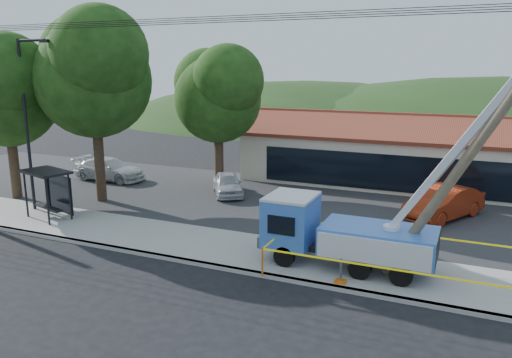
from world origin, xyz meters
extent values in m
plane|color=black|center=(0.00, 0.00, 0.00)|extent=(120.00, 120.00, 0.00)
cube|color=gray|center=(0.00, 2.10, 0.07)|extent=(60.00, 0.25, 0.15)
cube|color=gray|center=(0.00, 4.00, 0.07)|extent=(60.00, 4.00, 0.15)
cube|color=#28282B|center=(0.00, 12.00, 0.05)|extent=(60.00, 12.00, 0.10)
cube|color=beige|center=(4.00, 20.00, 1.70)|extent=(22.00, 8.00, 3.40)
cube|color=black|center=(4.00, 15.98, 1.43)|extent=(18.04, 0.08, 2.21)
cube|color=maroon|center=(4.00, 18.00, 3.90)|extent=(22.50, 4.53, 1.52)
cube|color=maroon|center=(4.00, 22.00, 3.90)|extent=(22.50, 4.53, 1.52)
cube|color=maroon|center=(4.00, 20.00, 4.55)|extent=(22.50, 0.30, 0.25)
cylinder|color=black|center=(-14.00, 5.00, 4.50)|extent=(0.16, 0.16, 9.00)
cylinder|color=black|center=(-13.10, 5.00, 8.90)|extent=(1.80, 0.14, 0.14)
cube|color=black|center=(-12.20, 5.00, 8.85)|extent=(0.50, 0.22, 0.15)
cylinder|color=#332316|center=(-12.00, 8.00, 2.53)|extent=(0.56, 0.56, 5.06)
sphere|color=#16350E|center=(-12.00, 8.00, 6.90)|extent=(6.30, 6.30, 6.30)
sphere|color=#16350E|center=(-13.26, 8.84, 8.05)|extent=(5.04, 5.04, 5.04)
sphere|color=#16350E|center=(-10.74, 7.16, 8.28)|extent=(5.04, 5.04, 5.04)
cylinder|color=#332316|center=(-17.00, 6.50, 2.20)|extent=(0.56, 0.56, 4.40)
sphere|color=#16350E|center=(-17.00, 6.50, 6.00)|extent=(5.70, 5.70, 5.70)
sphere|color=#16350E|center=(-18.14, 7.26, 7.00)|extent=(4.56, 4.56, 4.56)
sphere|color=#16350E|center=(-15.86, 5.74, 7.20)|extent=(4.56, 4.56, 4.56)
cylinder|color=#332316|center=(-7.00, 13.00, 2.09)|extent=(0.56, 0.56, 4.18)
sphere|color=#16350E|center=(-7.00, 13.00, 5.70)|extent=(5.25, 5.25, 5.25)
sphere|color=#16350E|center=(-8.05, 13.70, 6.65)|extent=(4.20, 4.20, 4.20)
sphere|color=#16350E|center=(-5.95, 12.30, 6.84)|extent=(4.20, 4.20, 4.20)
ellipsoid|color=#1D3814|center=(-15.00, 55.00, 0.00)|extent=(78.40, 56.00, 28.00)
ellipsoid|color=#1D3814|center=(10.00, 55.00, 0.00)|extent=(89.60, 64.00, 32.00)
cylinder|color=black|center=(0.00, 3.10, 9.23)|extent=(60.00, 0.02, 0.02)
cylinder|color=black|center=(0.00, 3.60, 9.35)|extent=(60.00, 0.02, 0.02)
cylinder|color=black|center=(0.00, 4.10, 9.47)|extent=(60.00, 0.02, 0.02)
cylinder|color=black|center=(0.00, 4.50, 9.59)|extent=(60.00, 0.02, 0.02)
cylinder|color=black|center=(1.06, 3.06, 0.54)|extent=(0.82, 0.27, 0.82)
cylinder|color=black|center=(1.06, 4.96, 0.54)|extent=(0.82, 0.27, 0.82)
cylinder|color=black|center=(3.96, 3.06, 0.54)|extent=(0.82, 0.27, 0.82)
cylinder|color=black|center=(3.96, 4.96, 0.54)|extent=(0.82, 0.27, 0.82)
cylinder|color=black|center=(5.41, 3.06, 0.54)|extent=(0.82, 0.27, 0.82)
cylinder|color=black|center=(5.41, 4.96, 0.54)|extent=(0.82, 0.27, 0.82)
cube|color=black|center=(3.42, 4.01, 0.77)|extent=(5.98, 0.91, 0.23)
cube|color=#3876C9|center=(0.97, 4.01, 1.68)|extent=(1.81, 2.18, 1.90)
cube|color=silver|center=(0.97, 4.01, 2.67)|extent=(1.81, 2.18, 0.11)
cube|color=black|center=(0.11, 4.01, 1.81)|extent=(0.07, 1.63, 0.82)
cube|color=gray|center=(0.02, 4.01, 0.95)|extent=(0.14, 2.09, 0.45)
cube|color=#3876C9|center=(4.42, 4.01, 1.31)|extent=(4.17, 2.18, 1.09)
cylinder|color=silver|center=(4.87, 4.01, 1.72)|extent=(0.63, 0.63, 0.54)
cube|color=silver|center=(7.37, 4.01, 5.79)|extent=(5.21, 0.25, 7.82)
cube|color=gray|center=(7.64, 4.01, 6.02)|extent=(3.14, 0.16, 4.70)
cube|color=orange|center=(3.42, 2.47, 0.17)|extent=(0.41, 0.41, 0.07)
cube|color=orange|center=(5.78, 5.55, 0.17)|extent=(0.41, 0.41, 0.07)
cylinder|color=brown|center=(7.30, 3.94, 4.89)|extent=(5.44, 0.36, 9.65)
cylinder|color=black|center=(-13.20, 3.82, 1.32)|extent=(0.12, 0.12, 2.35)
cylinder|color=black|center=(-11.13, 3.22, 1.32)|extent=(0.12, 0.12, 2.35)
cylinder|color=black|center=(-12.87, 4.95, 1.32)|extent=(0.12, 0.12, 2.35)
cylinder|color=black|center=(-10.80, 4.35, 1.32)|extent=(0.12, 0.12, 2.35)
cube|color=black|center=(-12.00, 4.09, 2.54)|extent=(2.88, 2.21, 0.12)
cube|color=black|center=(-11.82, 4.70, 1.32)|extent=(2.27, 0.70, 1.95)
cube|color=black|center=(-12.00, 4.09, 0.68)|extent=(2.17, 0.97, 0.08)
cylinder|color=orange|center=(0.68, 1.79, 0.71)|extent=(0.07, 0.07, 1.11)
cylinder|color=orange|center=(0.68, 5.58, 0.71)|extent=(0.07, 0.07, 1.11)
cube|color=#DACB0B|center=(5.99, 1.79, 1.21)|extent=(10.61, 0.01, 0.07)
cube|color=#DACB0B|center=(5.99, 5.58, 1.21)|extent=(10.61, 0.01, 0.07)
cube|color=#DACB0B|center=(0.68, 3.69, 1.21)|extent=(0.01, 3.79, 0.07)
imported|color=silver|center=(-5.95, 12.09, 0.00)|extent=(3.49, 4.18, 1.35)
imported|color=maroon|center=(6.23, 12.18, 0.00)|extent=(3.89, 5.18, 1.63)
imported|color=silver|center=(-15.08, 12.40, 0.00)|extent=(5.11, 2.09, 1.48)
camera|label=1|loc=(7.30, -13.85, 7.69)|focal=35.00mm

